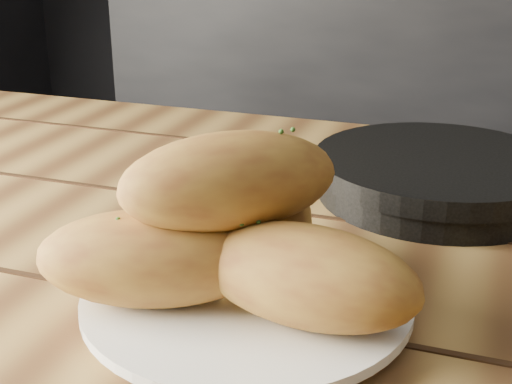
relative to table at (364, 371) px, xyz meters
name	(u,v)px	position (x,y,z in m)	size (l,w,h in m)	color
table	(364,371)	(0.00, 0.00, 0.00)	(1.47, 0.90, 0.75)	olive
plate	(247,301)	(-0.08, -0.09, 0.11)	(0.25, 0.25, 0.02)	white
bread_rolls	(238,233)	(-0.08, -0.10, 0.16)	(0.28, 0.24, 0.12)	#B08531
skillet	(440,175)	(0.03, 0.20, 0.12)	(0.38, 0.26, 0.05)	black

